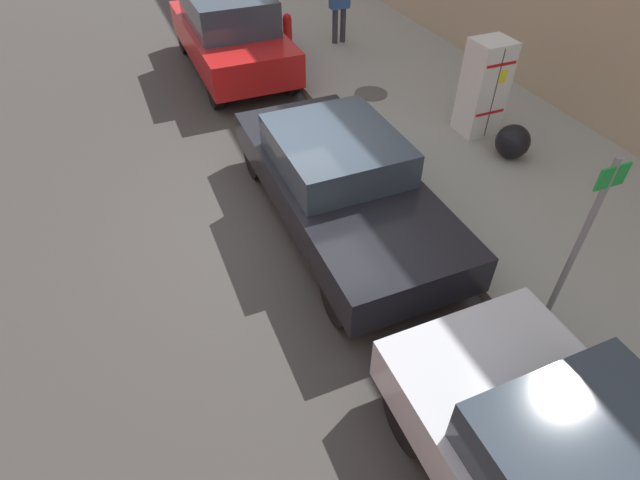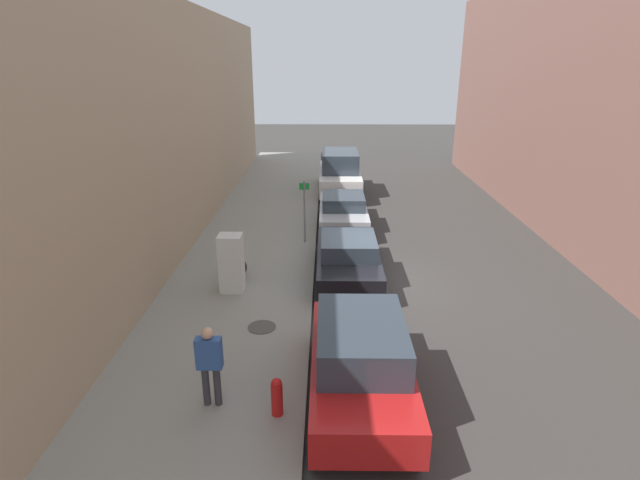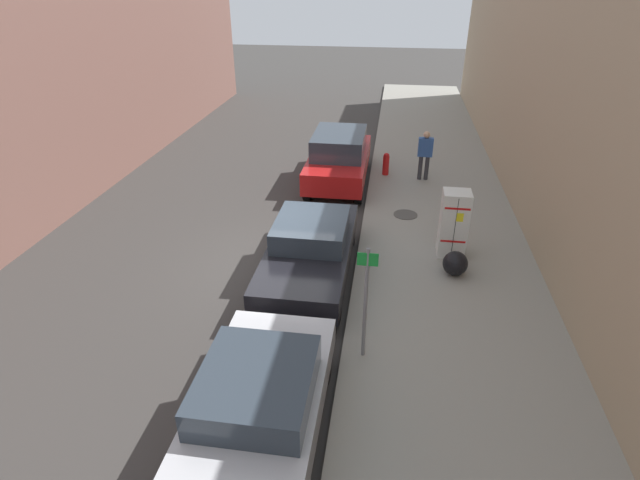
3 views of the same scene
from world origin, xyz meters
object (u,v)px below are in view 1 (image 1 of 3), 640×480
Objects in this scene: parked_sedan_dark at (340,181)px; pedestrian_walking_far at (340,2)px; street_sign_post at (581,239)px; trash_bag at (513,142)px; parked_suv_red at (230,32)px; discarded_refrigerator at (484,88)px; fire_hydrant at (287,29)px.

pedestrian_walking_far is at bearing -114.26° from parked_sedan_dark.
trash_bag is at bearing -121.86° from street_sign_post.
parked_sedan_dark is (-0.00, 5.98, -0.18)m from parked_suv_red.
discarded_refrigerator is 0.38× the size of parked_suv_red.
discarded_refrigerator is 2.89× the size of trash_bag.
trash_bag is at bearing 91.38° from discarded_refrigerator.
parked_suv_red is (2.86, 0.36, -0.21)m from pedestrian_walking_far.
pedestrian_walking_far reaches higher than fire_hydrant.
street_sign_post is 1.36× the size of pedestrian_walking_far.
parked_sedan_dark is (1.46, -2.83, -0.71)m from street_sign_post.
street_sign_post reaches higher than discarded_refrigerator.
discarded_refrigerator is 5.10m from pedestrian_walking_far.
trash_bag is at bearing 105.97° from fire_hydrant.
fire_hydrant is 1.34× the size of trash_bag.
discarded_refrigerator is 0.74× the size of street_sign_post.
trash_bag is (-1.94, -3.12, -1.00)m from street_sign_post.
street_sign_post reaches higher than trash_bag.
parked_suv_red is at bearing -59.24° from trash_bag.
street_sign_post reaches higher than fire_hydrant.
pedestrian_walking_far is at bearing -84.22° from discarded_refrigerator.
discarded_refrigerator is at bearing -159.41° from parked_sedan_dark.
street_sign_post is at bearing 9.83° from pedestrian_walking_far.
parked_suv_red is at bearing -90.00° from parked_sedan_dark.
fire_hydrant is 0.18× the size of parked_suv_red.
fire_hydrant is at bearing -83.61° from pedestrian_walking_far.
fire_hydrant is 1.42m from pedestrian_walking_far.
pedestrian_walking_far is 0.38× the size of parked_suv_red.
pedestrian_walking_far is (-1.40, -9.18, -0.32)m from street_sign_post.
street_sign_post is 9.29m from pedestrian_walking_far.
trash_bag is 6.12m from pedestrian_walking_far.
trash_bag is 6.65m from parked_suv_red.
parked_sedan_dark is (3.39, 0.28, 0.29)m from trash_bag.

